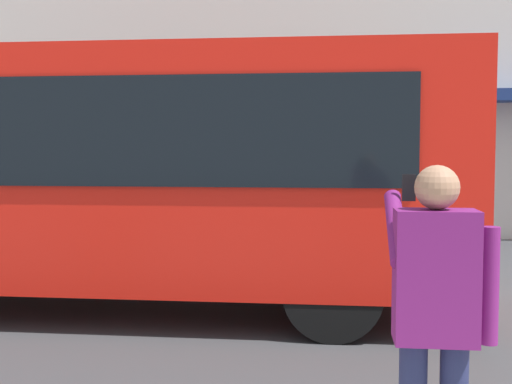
{
  "coord_description": "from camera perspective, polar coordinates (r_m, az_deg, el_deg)",
  "views": [
    {
      "loc": [
        0.64,
        7.91,
        1.93
      ],
      "look_at": [
        1.51,
        0.3,
        1.42
      ],
      "focal_mm": 46.17,
      "sensor_mm": 36.0,
      "label": 1
    }
  ],
  "objects": [
    {
      "name": "ground_plane",
      "position": [
        8.17,
        10.96,
        -9.93
      ],
      "size": [
        60.0,
        60.0,
        0.0
      ],
      "primitive_type": "plane",
      "color": "#38383A"
    },
    {
      "name": "pedestrian_photographer",
      "position": [
        3.43,
        15.28,
        -9.65
      ],
      "size": [
        0.53,
        0.52,
        1.7
      ],
      "color": "#1E2347",
      "rests_on": "sidewalk_curb"
    },
    {
      "name": "red_bus",
      "position": [
        8.19,
        -14.93,
        1.95
      ],
      "size": [
        9.05,
        2.54,
        3.08
      ],
      "color": "red",
      "rests_on": "ground_plane"
    }
  ]
}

